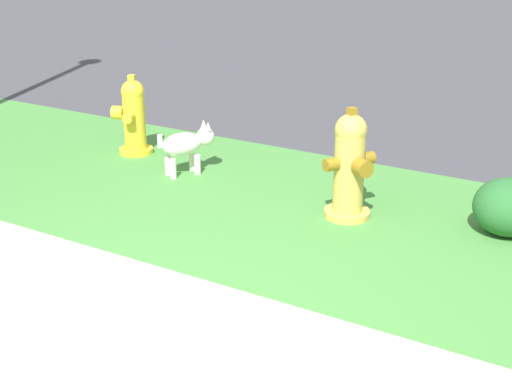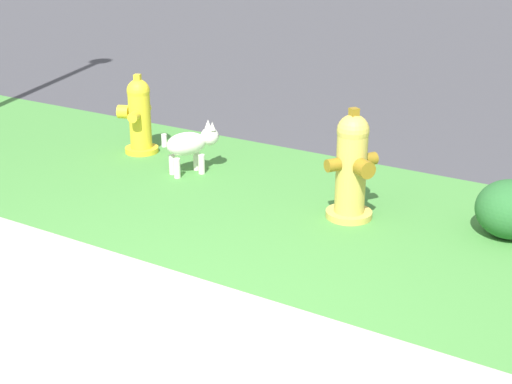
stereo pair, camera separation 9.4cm
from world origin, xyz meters
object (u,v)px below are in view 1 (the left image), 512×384
object	(u,v)px
fire_hydrant_near_corner	(350,166)
shrub_bush_far_verge	(508,207)
small_white_dog	(187,145)
fire_hydrant_at_driveway	(134,117)

from	to	relation	value
fire_hydrant_near_corner	shrub_bush_far_verge	size ratio (longest dim) A/B	1.74
small_white_dog	shrub_bush_far_verge	size ratio (longest dim) A/B	0.99
fire_hydrant_at_driveway	small_white_dog	distance (m)	0.76
small_white_dog	shrub_bush_far_verge	xyz separation A→B (m)	(2.54, 0.10, -0.06)
small_white_dog	fire_hydrant_near_corner	bearing A→B (deg)	-66.42
fire_hydrant_near_corner	shrub_bush_far_verge	bearing A→B (deg)	137.07
fire_hydrant_at_driveway	shrub_bush_far_verge	xyz separation A→B (m)	(3.26, -0.11, -0.15)
fire_hydrant_near_corner	fire_hydrant_at_driveway	world-z (taller)	fire_hydrant_near_corner
fire_hydrant_near_corner	small_white_dog	xyz separation A→B (m)	(-1.51, 0.17, -0.13)
fire_hydrant_near_corner	fire_hydrant_at_driveway	distance (m)	2.26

